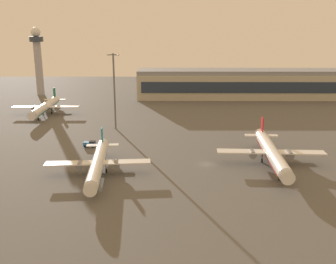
# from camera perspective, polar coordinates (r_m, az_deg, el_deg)

# --- Properties ---
(ground_plane) EXTENTS (416.00, 416.00, 0.00)m
(ground_plane) POSITION_cam_1_polar(r_m,az_deg,el_deg) (121.71, 5.72, -4.71)
(ground_plane) COLOR #56544F
(terminal_building) EXTENTS (128.16, 22.40, 16.40)m
(terminal_building) POSITION_cam_1_polar(r_m,az_deg,el_deg) (234.31, 11.55, 6.90)
(terminal_building) COLOR #B2AD99
(terminal_building) RESTS_ON ground
(control_tower) EXTENTS (8.00, 8.00, 40.16)m
(control_tower) POSITION_cam_1_polar(r_m,az_deg,el_deg) (249.73, -18.51, 10.42)
(control_tower) COLOR #A8A8B2
(control_tower) RESTS_ON ground
(airplane_far_stand) EXTENTS (30.18, 38.73, 9.93)m
(airplane_far_stand) POSITION_cam_1_polar(r_m,az_deg,el_deg) (113.15, -10.21, -4.45)
(airplane_far_stand) COLOR silver
(airplane_far_stand) RESTS_ON ground
(airplane_near_gate) EXTENTS (33.04, 42.46, 10.89)m
(airplane_near_gate) POSITION_cam_1_polar(r_m,az_deg,el_deg) (123.40, 14.86, -2.86)
(airplane_near_gate) COLOR silver
(airplane_near_gate) RESTS_ON ground
(airplane_mid_apron) EXTENTS (31.41, 40.42, 10.39)m
(airplane_mid_apron) POSITION_cam_1_polar(r_m,az_deg,el_deg) (194.87, -17.47, 3.55)
(airplane_mid_apron) COLOR white
(airplane_mid_apron) RESTS_ON ground
(cargo_loader) EXTENTS (4.36, 2.49, 2.25)m
(cargo_loader) POSITION_cam_1_polar(r_m,az_deg,el_deg) (140.03, -11.36, -1.71)
(cargo_loader) COLOR #3372BF
(cargo_loader) RESTS_ON ground
(apron_light_east) EXTENTS (4.80, 0.90, 30.84)m
(apron_light_east) POSITION_cam_1_polar(r_m,az_deg,el_deg) (159.26, -7.86, 6.49)
(apron_light_east) COLOR slate
(apron_light_east) RESTS_ON ground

